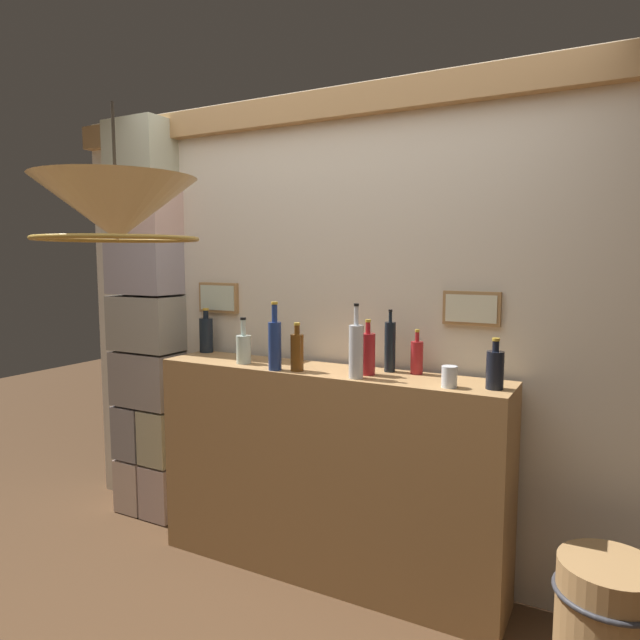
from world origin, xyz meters
The scene contains 15 objects.
panelled_rear_partition centered at (0.00, 1.10, 1.31)m, with size 3.67×0.15×2.47m.
stone_pillar centered at (-1.29, 0.97, 1.20)m, with size 0.44×0.30×2.40m.
bar_shelf_unit centered at (0.00, 0.85, 0.53)m, with size 1.80×0.34×1.06m, color #9E7547.
liquor_bottle_rye centered at (0.23, 0.83, 1.16)m, with size 0.07×0.07×0.26m.
liquor_bottle_mezcal centered at (0.43, 0.96, 1.14)m, with size 0.06×0.06×0.21m.
liquor_bottle_vodka centered at (-0.21, 0.72, 1.19)m, with size 0.06×0.06×0.33m.
liquor_bottle_vermouth centered at (-0.10, 0.75, 1.16)m, with size 0.06×0.06×0.24m.
liquor_bottle_amaro centered at (0.30, 0.95, 1.18)m, with size 0.05×0.05×0.30m.
liquor_bottle_sherry centered at (0.22, 0.74, 1.19)m, with size 0.07×0.07×0.34m.
liquor_bottle_whiskey centered at (-0.84, 0.97, 1.17)m, with size 0.08×0.08×0.26m.
liquor_bottle_gin centered at (-0.45, 0.79, 1.14)m, with size 0.08×0.08×0.24m.
liquor_bottle_rum centered at (0.82, 0.82, 1.15)m, with size 0.07×0.07×0.22m.
glass_tumbler_rocks centered at (0.64, 0.76, 1.11)m, with size 0.07×0.07×0.09m.
pendant_lamp centered at (-0.36, -0.09, 1.78)m, with size 0.59×0.59×0.49m.
wooden_barrel centered at (1.29, 0.61, 0.26)m, with size 0.39×0.39×0.52m.
Camera 1 is at (1.28, -1.58, 1.61)m, focal length 31.86 mm.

